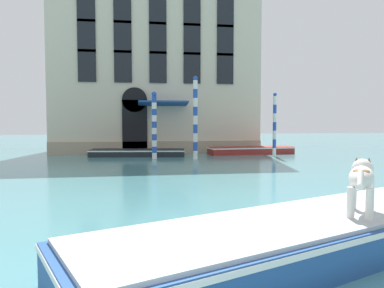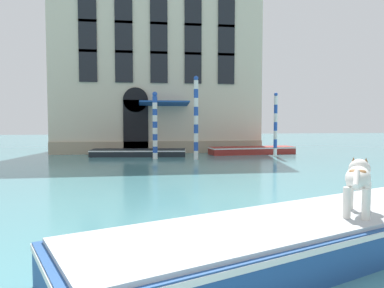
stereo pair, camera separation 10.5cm
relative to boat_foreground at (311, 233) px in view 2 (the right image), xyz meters
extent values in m
cube|color=beige|center=(-1.25, 22.25, 6.62)|extent=(14.11, 6.00, 13.94)
cube|color=tan|center=(-1.25, 19.20, 0.06)|extent=(14.11, 0.16, 0.81)
cube|color=black|center=(-2.79, 19.19, 1.42)|extent=(1.62, 0.14, 3.52)
cylinder|color=black|center=(-2.79, 19.19, 3.18)|extent=(1.62, 0.14, 1.62)
cube|color=black|center=(-5.76, 19.21, 5.32)|extent=(1.13, 0.10, 2.06)
cube|color=black|center=(-3.50, 19.21, 5.32)|extent=(1.13, 0.10, 2.06)
cube|color=black|center=(-1.25, 19.21, 5.32)|extent=(1.13, 0.10, 2.06)
cube|color=black|center=(1.01, 19.21, 5.32)|extent=(1.13, 0.10, 2.06)
cube|color=black|center=(3.27, 19.21, 5.32)|extent=(1.13, 0.10, 2.06)
cube|color=black|center=(-5.76, 19.21, 7.21)|extent=(1.13, 0.10, 2.06)
cube|color=black|center=(-3.50, 19.21, 7.21)|extent=(1.13, 0.10, 2.06)
cube|color=black|center=(-1.25, 19.21, 7.21)|extent=(1.13, 0.10, 2.06)
cube|color=black|center=(1.01, 19.21, 7.21)|extent=(1.13, 0.10, 2.06)
cube|color=black|center=(3.27, 19.21, 7.21)|extent=(1.13, 0.10, 2.06)
cube|color=black|center=(-5.76, 19.21, 9.09)|extent=(1.13, 0.10, 2.06)
cube|color=black|center=(-3.50, 19.21, 9.09)|extent=(1.13, 0.10, 2.06)
cube|color=black|center=(-1.25, 19.21, 9.09)|extent=(1.13, 0.10, 2.06)
cube|color=black|center=(1.01, 19.21, 9.09)|extent=(1.13, 0.10, 2.06)
cube|color=black|center=(3.27, 19.21, 9.09)|extent=(1.13, 0.10, 2.06)
cube|color=#1E4C99|center=(-0.97, 18.55, 2.94)|extent=(3.17, 1.40, 0.29)
cube|color=#234C8C|center=(0.00, 0.00, -0.05)|extent=(8.25, 4.87, 0.59)
cube|color=white|center=(0.00, 0.00, 0.18)|extent=(8.29, 4.91, 0.08)
cube|color=#B2B7BC|center=(0.00, 0.00, 0.27)|extent=(7.97, 4.63, 0.06)
cylinder|color=silver|center=(0.82, 0.27, 0.54)|extent=(0.12, 0.12, 0.48)
cylinder|color=silver|center=(1.04, 0.11, 0.54)|extent=(0.12, 0.12, 0.48)
cylinder|color=silver|center=(0.43, -0.29, 0.54)|extent=(0.12, 0.12, 0.48)
cylinder|color=silver|center=(0.65, -0.44, 0.54)|extent=(0.12, 0.12, 0.48)
ellipsoid|color=silver|center=(0.74, -0.09, 0.89)|extent=(0.82, 0.95, 0.38)
ellipsoid|color=brown|center=(0.66, -0.20, 1.00)|extent=(0.44, 0.48, 0.13)
sphere|color=silver|center=(1.02, 0.31, 0.98)|extent=(0.36, 0.36, 0.36)
cone|color=brown|center=(0.94, 0.37, 1.11)|extent=(0.11, 0.11, 0.14)
cone|color=brown|center=(1.10, 0.26, 1.11)|extent=(0.11, 0.11, 0.14)
cylinder|color=silver|center=(0.45, -0.49, 0.95)|extent=(0.25, 0.31, 0.26)
cube|color=black|center=(-2.63, 17.45, -0.14)|extent=(5.85, 2.35, 0.42)
cube|color=white|center=(-2.63, 17.45, 0.01)|extent=(5.89, 2.38, 0.08)
cube|color=#8C7251|center=(-2.63, 17.45, -0.16)|extent=(3.26, 1.62, 0.38)
cube|color=maroon|center=(4.67, 17.82, -0.11)|extent=(5.63, 1.91, 0.47)
cube|color=white|center=(4.67, 17.82, 0.07)|extent=(5.66, 1.94, 0.08)
cube|color=#9EA3A8|center=(4.67, 17.82, -0.13)|extent=(3.12, 1.34, 0.42)
cylinder|color=white|center=(0.53, 14.95, -0.10)|extent=(0.25, 0.25, 0.49)
cylinder|color=#234CAD|center=(0.53, 14.95, 0.39)|extent=(0.25, 0.25, 0.49)
cylinder|color=white|center=(0.53, 14.95, 0.88)|extent=(0.25, 0.25, 0.49)
cylinder|color=#234CAD|center=(0.53, 14.95, 1.36)|extent=(0.25, 0.25, 0.49)
cylinder|color=white|center=(0.53, 14.95, 1.85)|extent=(0.25, 0.25, 0.49)
cylinder|color=#234CAD|center=(0.53, 14.95, 2.34)|extent=(0.25, 0.25, 0.49)
cylinder|color=white|center=(0.53, 14.95, 2.83)|extent=(0.25, 0.25, 0.49)
cylinder|color=#234CAD|center=(0.53, 14.95, 3.32)|extent=(0.25, 0.25, 0.49)
cylinder|color=white|center=(0.53, 14.95, 3.81)|extent=(0.25, 0.25, 0.49)
sphere|color=#234CAD|center=(0.53, 14.95, 4.16)|extent=(0.26, 0.26, 0.26)
cylinder|color=white|center=(5.53, 15.91, -0.08)|extent=(0.21, 0.21, 0.52)
cylinder|color=#234CAD|center=(5.53, 15.91, 0.44)|extent=(0.21, 0.21, 0.52)
cylinder|color=white|center=(5.53, 15.91, 0.96)|extent=(0.21, 0.21, 0.52)
cylinder|color=#234CAD|center=(5.53, 15.91, 1.48)|extent=(0.21, 0.21, 0.52)
cylinder|color=white|center=(5.53, 15.91, 2.00)|extent=(0.21, 0.21, 0.52)
cylinder|color=#234CAD|center=(5.53, 15.91, 2.52)|extent=(0.21, 0.21, 0.52)
cylinder|color=white|center=(5.53, 15.91, 3.04)|extent=(0.21, 0.21, 0.52)
sphere|color=#234CAD|center=(5.53, 15.91, 3.39)|extent=(0.22, 0.22, 0.22)
cylinder|color=white|center=(-1.71, 15.56, -0.17)|extent=(0.27, 0.27, 0.35)
cylinder|color=#234CAD|center=(-1.71, 15.56, 0.18)|extent=(0.27, 0.27, 0.35)
cylinder|color=white|center=(-1.71, 15.56, 0.54)|extent=(0.27, 0.27, 0.35)
cylinder|color=#234CAD|center=(-1.71, 15.56, 0.89)|extent=(0.27, 0.27, 0.35)
cylinder|color=white|center=(-1.71, 15.56, 1.24)|extent=(0.27, 0.27, 0.35)
cylinder|color=#234CAD|center=(-1.71, 15.56, 1.59)|extent=(0.27, 0.27, 0.35)
cylinder|color=white|center=(-1.71, 15.56, 1.95)|extent=(0.27, 0.27, 0.35)
cylinder|color=#234CAD|center=(-1.71, 15.56, 2.30)|extent=(0.27, 0.27, 0.35)
cylinder|color=white|center=(-1.71, 15.56, 2.65)|extent=(0.27, 0.27, 0.35)
cylinder|color=#234CAD|center=(-1.71, 15.56, 3.01)|extent=(0.27, 0.27, 0.35)
sphere|color=#234CAD|center=(-1.71, 15.56, 3.30)|extent=(0.28, 0.28, 0.28)
camera|label=1|loc=(-2.89, -5.56, 1.81)|focal=35.00mm
camera|label=2|loc=(-2.78, -5.58, 1.81)|focal=35.00mm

